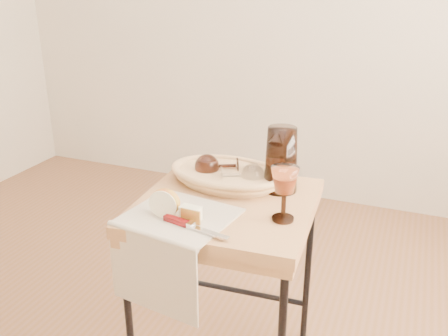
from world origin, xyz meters
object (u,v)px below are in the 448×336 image
at_px(tea_towel, 179,216).
at_px(goblet_lying_a, 220,166).
at_px(pitcher, 281,159).
at_px(apple_half, 166,202).
at_px(side_table, 226,292).
at_px(goblet_lying_b, 239,175).
at_px(wine_goblet, 284,194).
at_px(table_knife, 193,226).
at_px(bread_basket, 227,177).

xyz_separation_m(tea_towel, goblet_lying_a, (0.01, 0.30, 0.05)).
height_order(pitcher, apple_half, pitcher).
height_order(side_table, goblet_lying_b, goblet_lying_b).
bearing_deg(pitcher, tea_towel, -130.96).
distance_m(tea_towel, goblet_lying_a, 0.30).
relative_size(goblet_lying_b, apple_half, 1.33).
bearing_deg(goblet_lying_b, tea_towel, -133.58).
relative_size(tea_towel, goblet_lying_b, 2.46).
xyz_separation_m(goblet_lying_a, wine_goblet, (0.28, -0.20, 0.03)).
bearing_deg(tea_towel, goblet_lying_a, 96.67).
height_order(tea_towel, goblet_lying_b, goblet_lying_b).
bearing_deg(table_knife, side_table, 97.58).
height_order(side_table, table_knife, table_knife).
bearing_deg(wine_goblet, table_knife, -144.20).
bearing_deg(tea_towel, wine_goblet, 26.90).
bearing_deg(goblet_lying_b, apple_half, -139.89).
bearing_deg(wine_goblet, goblet_lying_b, 140.13).
bearing_deg(table_knife, tea_towel, 152.94).
relative_size(bread_basket, goblet_lying_b, 2.91).
bearing_deg(goblet_lying_a, tea_towel, 62.54).
bearing_deg(bread_basket, pitcher, 9.38).
xyz_separation_m(bread_basket, wine_goblet, (0.25, -0.19, 0.06)).
height_order(goblet_lying_a, goblet_lying_b, goblet_lying_a).
relative_size(bread_basket, goblet_lying_a, 2.58).
relative_size(tea_towel, pitcher, 1.18).
distance_m(tea_towel, bread_basket, 0.29).
distance_m(tea_towel, wine_goblet, 0.32).
bearing_deg(tea_towel, side_table, 68.70).
relative_size(bread_basket, apple_half, 3.88).
distance_m(goblet_lying_b, wine_goblet, 0.26).
height_order(pitcher, wine_goblet, pitcher).
xyz_separation_m(goblet_lying_b, pitcher, (0.13, 0.04, 0.06)).
xyz_separation_m(pitcher, wine_goblet, (0.07, -0.20, -0.02)).
height_order(side_table, pitcher, pitcher).
bearing_deg(goblet_lying_a, bread_basket, 127.43).
bearing_deg(side_table, apple_half, -127.43).
bearing_deg(goblet_lying_b, side_table, -116.68).
bearing_deg(goblet_lying_a, side_table, 93.30).
bearing_deg(goblet_lying_b, wine_goblet, -63.93).
distance_m(goblet_lying_b, table_knife, 0.32).
xyz_separation_m(pitcher, apple_half, (-0.26, -0.31, -0.06)).
bearing_deg(goblet_lying_b, table_knife, -117.76).
bearing_deg(goblet_lying_b, pitcher, -6.69).
relative_size(goblet_lying_a, goblet_lying_b, 1.13).
bearing_deg(bread_basket, goblet_lying_a, 156.86).
bearing_deg(tea_towel, goblet_lying_b, 78.61).
bearing_deg(bread_basket, table_knife, -81.12).
distance_m(side_table, table_knife, 0.42).
xyz_separation_m(tea_towel, apple_half, (-0.04, -0.01, 0.05)).
bearing_deg(wine_goblet, pitcher, 108.21).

